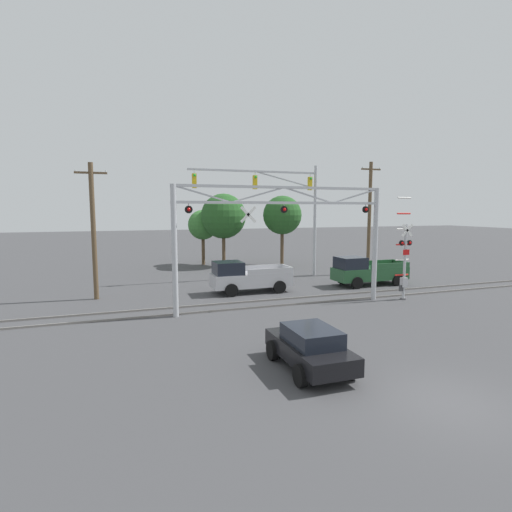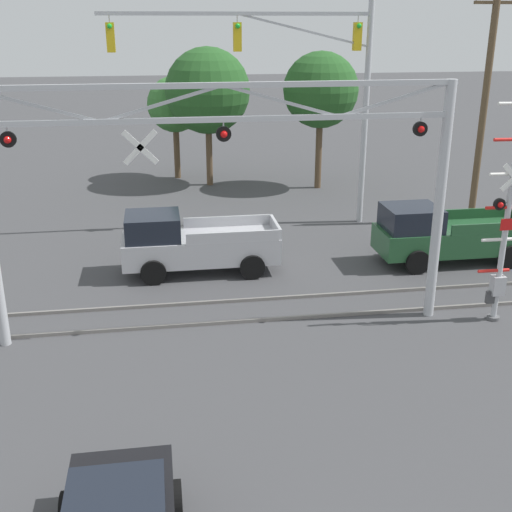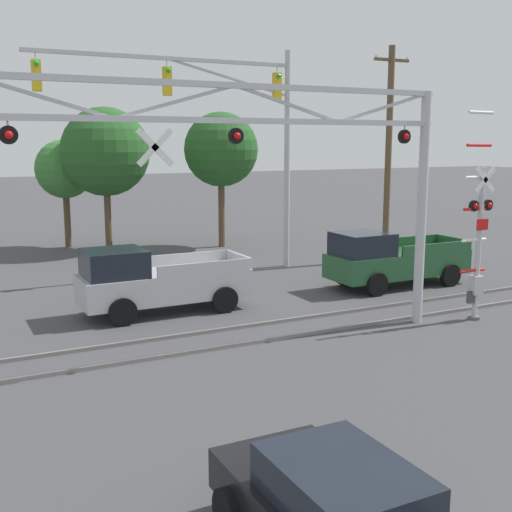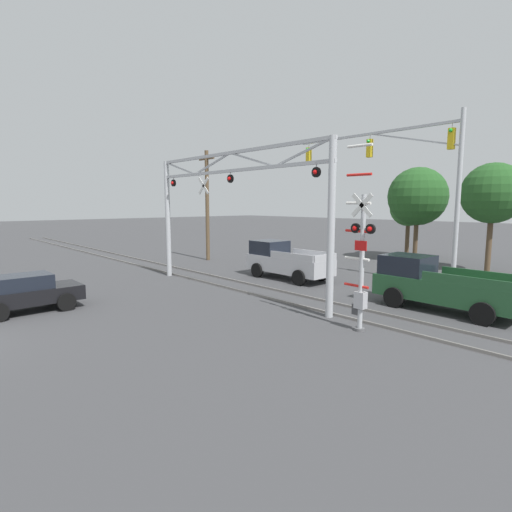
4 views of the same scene
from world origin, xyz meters
TOP-DOWN VIEW (x-y plane):
  - ground_plane at (0.00, 0.00)m, footprint 200.00×200.00m
  - rail_track_near at (0.00, 11.93)m, footprint 80.00×0.08m
  - rail_track_far at (0.00, 13.36)m, footprint 80.00×0.08m
  - crossing_gantry at (-0.01, 11.64)m, footprint 12.04×0.30m
  - crossing_signal_mast at (7.55, 11.07)m, footprint 1.12×0.35m
  - traffic_signal_span at (4.22, 20.84)m, footprint 10.42×0.39m
  - pickup_truck_lead at (-0.67, 16.09)m, footprint 5.19×2.12m
  - pickup_truck_following at (8.14, 15.69)m, footprint 5.40×2.12m
  - sedan_waiting at (-2.54, 3.42)m, footprint 2.00×3.86m
  - utility_pole_left at (-9.85, 17.25)m, footprint 1.80×0.28m
  - utility_pole_right at (11.35, 20.11)m, footprint 1.80×0.28m
  - background_tree_beyond_span at (6.34, 26.84)m, footprint 3.66×3.66m
  - background_tree_far_left_verge at (0.96, 28.28)m, footprint 4.22×4.22m
  - background_tree_far_right_verge at (-0.63, 30.12)m, footprint 2.89×2.89m

SIDE VIEW (x-z plane):
  - ground_plane at x=0.00m, z-range 0.00..0.00m
  - rail_track_near at x=0.00m, z-range 0.00..0.10m
  - rail_track_far at x=0.00m, z-range 0.00..0.10m
  - sedan_waiting at x=-2.54m, z-range 0.03..1.51m
  - pickup_truck_lead at x=-0.67m, z-range -0.03..2.05m
  - pickup_truck_following at x=8.14m, z-range -0.03..2.05m
  - crossing_signal_mast at x=7.55m, z-range -0.77..5.33m
  - background_tree_far_right_verge at x=-0.63m, z-range 1.20..6.56m
  - utility_pole_left at x=-9.85m, z-range 0.14..8.25m
  - crossing_gantry at x=-0.01m, z-range 1.01..7.63m
  - background_tree_far_left_verge at x=0.96m, z-range 1.31..8.19m
  - utility_pole_right at x=11.35m, z-range 0.15..9.41m
  - background_tree_beyond_span at x=6.34m, z-range 1.49..8.18m
  - traffic_signal_span at x=4.22m, z-range 1.67..10.53m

